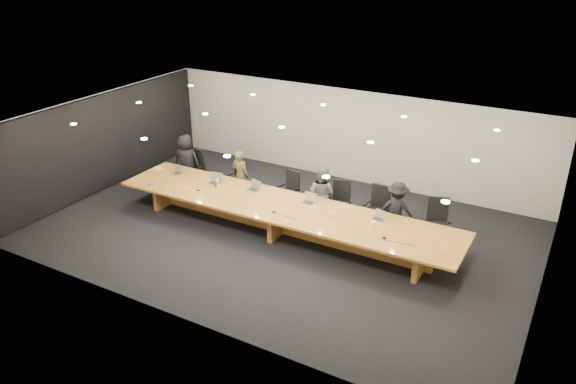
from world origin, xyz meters
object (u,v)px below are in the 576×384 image
Objects in this scene: chair_left at (236,179)px; person_a at (186,161)px; chair_mid_left at (288,190)px; mic_right at (384,237)px; laptop_c at (253,186)px; laptop_d at (308,199)px; chair_far_right at (437,222)px; water_bottle at (218,183)px; paper_cup_near at (334,215)px; paper_cup_far at (373,224)px; conference_table at (282,214)px; laptop_e at (378,215)px; chair_right at (377,208)px; person_d at (397,210)px; laptop_a at (177,170)px; amber_mug at (217,185)px; av_box at (152,185)px; mic_center at (274,212)px; person_c at (322,194)px; laptop_b at (214,179)px; mic_left at (198,190)px; chair_mid_right at (340,202)px; chair_far_left at (194,168)px; person_b at (240,175)px.

chair_left is 1.70m from person_a.
chair_mid_left reaches higher than mic_right.
laptop_c is 1.62m from laptop_d.
chair_far_right is 1.82m from mic_right.
paper_cup_near is (3.44, -0.08, -0.07)m from water_bottle.
paper_cup_far is (6.28, -1.08, 0.00)m from person_a.
conference_table is 31.25× the size of laptop_e.
laptop_c is (2.80, -0.76, 0.09)m from person_a.
chair_right is at bearing 5.97° from chair_left.
chair_far_right is 11.20× the size of paper_cup_far.
chair_far_right is at bearing -178.51° from person_d.
chair_left is at bearing -175.73° from laptop_e.
chair_right is at bearing 15.55° from laptop_a.
laptop_e is at bearing 3.55° from amber_mug.
laptop_a is 2.86× the size of paper_cup_far.
mic_center is at bearing 25.20° from av_box.
person_c reaches higher than chair_mid_left.
conference_table is 2.81m from mic_right.
mic_left is (-0.10, -0.57, -0.13)m from laptop_b.
chair_mid_right is at bearing 10.26° from laptop_b.
laptop_e is 0.34m from paper_cup_far.
paper_cup_far is (1.82, -1.04, 0.06)m from person_c.
laptop_d is at bearing -12.18° from chair_left.
mic_left is (-3.75, -0.36, -0.03)m from paper_cup_near.
laptop_e reaches higher than paper_cup_far.
chair_far_left is at bearing 115.23° from av_box.
person_b is 3.57m from paper_cup_near.
laptop_b is (1.34, -0.06, 0.03)m from laptop_a.
av_box is (-3.09, -1.93, 0.24)m from chair_mid_left.
person_b is at bearing 87.43° from water_bottle.
laptop_e is at bearing 3.49° from water_bottle.
paper_cup_far is (6.12, -1.24, 0.25)m from chair_far_left.
paper_cup_far is at bearing -7.37° from laptop_d.
chair_far_left is at bearing 104.82° from laptop_a.
water_bottle is at bearing 175.61° from conference_table.
mic_right is at bearing 164.22° from person_b.
water_bottle is 2.07× the size of amber_mug.
laptop_c reaches higher than mic_right.
laptop_b reaches higher than water_bottle.
mic_right is (2.78, -0.33, 0.24)m from conference_table.
laptop_e is (2.34, 0.43, 0.34)m from conference_table.
laptop_b is (-5.77, -1.04, 0.31)m from chair_far_right.
chair_far_right is at bearing 47.24° from paper_cup_far.
chair_mid_left is 3.75m from mic_right.
conference_table is 2.39m from chair_right.
chair_far_left is 6.76m from mic_right.
person_c is 0.71m from laptop_d.
chair_mid_right is at bearing 163.33° from chair_far_right.
mic_left is at bearing -124.87° from water_bottle.
person_c is 2.01m from person_d.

